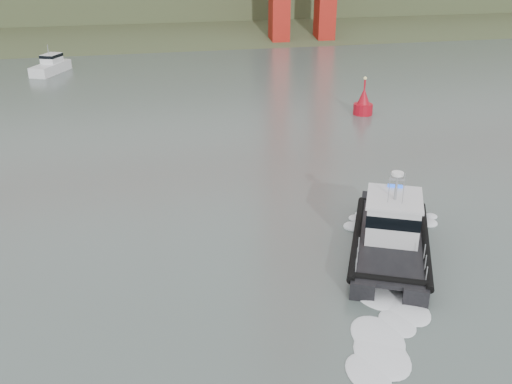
# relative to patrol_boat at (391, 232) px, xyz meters

# --- Properties ---
(ground) EXTENTS (400.00, 400.00, 0.00)m
(ground) POSITION_rel_patrol_boat_xyz_m (-5.30, -5.37, -1.23)
(ground) COLOR #4C5A56
(ground) RESTS_ON ground
(patrol_boat) EXTENTS (7.76, 10.72, 4.92)m
(patrol_boat) POSITION_rel_patrol_boat_xyz_m (0.00, 0.00, 0.00)
(patrol_boat) COLOR black
(patrol_boat) RESTS_ON ground
(motorboat) EXTENTS (4.95, 7.21, 3.79)m
(motorboat) POSITION_rel_patrol_boat_xyz_m (-22.61, 53.94, -0.29)
(motorboat) COLOR silver
(motorboat) RESTS_ON ground
(nav_buoy) EXTENTS (1.92, 1.92, 4.00)m
(nav_buoy) POSITION_rel_patrol_boat_xyz_m (9.49, 26.18, -0.18)
(nav_buoy) COLOR #A70B1A
(nav_buoy) RESTS_ON ground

